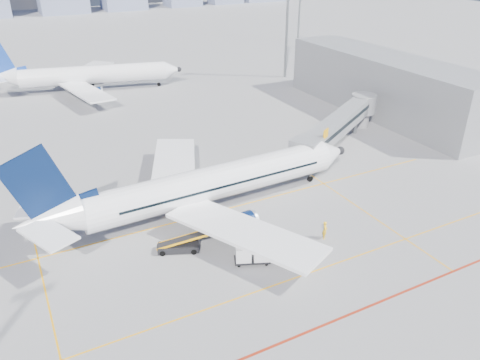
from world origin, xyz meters
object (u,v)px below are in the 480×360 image
(baggage_tug, at_px, (298,246))
(belt_loader, at_px, (180,246))
(main_aircraft, at_px, (203,186))
(ramp_worker, at_px, (325,230))
(cargo_dolly, at_px, (252,253))
(second_aircraft, at_px, (86,75))

(baggage_tug, distance_m, belt_loader, 11.59)
(main_aircraft, xyz_separation_m, belt_loader, (-5.13, -5.94, -2.62))
(baggage_tug, xyz_separation_m, ramp_worker, (3.87, 0.82, 0.17))
(cargo_dolly, distance_m, belt_loader, 7.33)
(baggage_tug, relative_size, belt_loader, 0.47)
(main_aircraft, distance_m, baggage_tug, 12.82)
(second_aircraft, bearing_deg, main_aircraft, -75.24)
(main_aircraft, height_order, ramp_worker, main_aircraft)
(belt_loader, bearing_deg, cargo_dolly, -19.32)
(second_aircraft, bearing_deg, cargo_dolly, -75.27)
(second_aircraft, distance_m, cargo_dolly, 66.26)
(cargo_dolly, bearing_deg, baggage_tug, 14.28)
(main_aircraft, height_order, cargo_dolly, main_aircraft)
(ramp_worker, bearing_deg, baggage_tug, 143.11)
(second_aircraft, bearing_deg, baggage_tug, -71.28)
(second_aircraft, bearing_deg, belt_loader, -80.21)
(main_aircraft, bearing_deg, belt_loader, -132.96)
(baggage_tug, height_order, ramp_worker, ramp_worker)
(second_aircraft, relative_size, belt_loader, 6.65)
(baggage_tug, distance_m, ramp_worker, 3.97)
(cargo_dolly, bearing_deg, second_aircraft, 114.73)
(belt_loader, relative_size, ramp_worker, 2.87)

